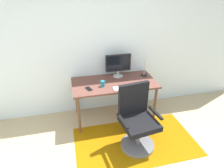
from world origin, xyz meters
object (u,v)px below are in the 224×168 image
at_px(monitor, 118,64).
at_px(computer_mouse, 143,86).
at_px(desk, 114,86).
at_px(office_chair, 137,122).
at_px(desk_lamp, 145,63).
at_px(cell_phone, 89,89).
at_px(coffee_cup, 103,84).
at_px(keyboard, 127,88).

xyz_separation_m(monitor, computer_mouse, (0.29, -0.50, -0.22)).
relative_size(desk, office_chair, 1.46).
bearing_deg(computer_mouse, desk_lamp, 67.45).
bearing_deg(desk_lamp, desk, -167.07).
relative_size(monitor, office_chair, 0.47).
xyz_separation_m(computer_mouse, desk_lamp, (0.18, 0.42, 0.23)).
bearing_deg(cell_phone, desk_lamp, -5.89).
distance_m(coffee_cup, cell_phone, 0.24).
distance_m(desk, computer_mouse, 0.51).
bearing_deg(coffee_cup, desk, 24.78).
height_order(coffee_cup, cell_phone, coffee_cup).
relative_size(coffee_cup, office_chair, 0.10).
bearing_deg(keyboard, computer_mouse, -5.63).
distance_m(keyboard, coffee_cup, 0.39).
relative_size(computer_mouse, office_chair, 0.11).
relative_size(cell_phone, desk_lamp, 0.35).
bearing_deg(computer_mouse, desk, 145.45).
xyz_separation_m(monitor, keyboard, (0.02, -0.47, -0.23)).
distance_m(computer_mouse, desk_lamp, 0.51).
bearing_deg(cell_phone, coffee_cup, -10.39).
relative_size(computer_mouse, desk_lamp, 0.26).
height_order(coffee_cup, office_chair, office_chair).
bearing_deg(desk, coffee_cup, -155.22).
distance_m(monitor, keyboard, 0.53).
relative_size(keyboard, cell_phone, 3.07).
height_order(desk, computer_mouse, computer_mouse).
distance_m(desk_lamp, office_chair, 1.13).
height_order(monitor, cell_phone, monitor).
xyz_separation_m(keyboard, office_chair, (0.02, -0.49, -0.32)).
xyz_separation_m(keyboard, coffee_cup, (-0.36, 0.16, 0.04)).
height_order(keyboard, desk_lamp, desk_lamp).
bearing_deg(office_chair, cell_phone, 127.72).
bearing_deg(office_chair, computer_mouse, 53.07).
bearing_deg(desk, office_chair, -78.34).
xyz_separation_m(desk, desk_lamp, (0.59, 0.14, 0.31)).
bearing_deg(office_chair, monitor, 84.29).
bearing_deg(desk_lamp, monitor, 170.39).
bearing_deg(desk, monitor, 60.05).
distance_m(keyboard, desk_lamp, 0.64).
distance_m(monitor, computer_mouse, 0.62).
xyz_separation_m(desk, office_chair, (0.15, -0.75, -0.24)).
bearing_deg(computer_mouse, keyboard, 174.37).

